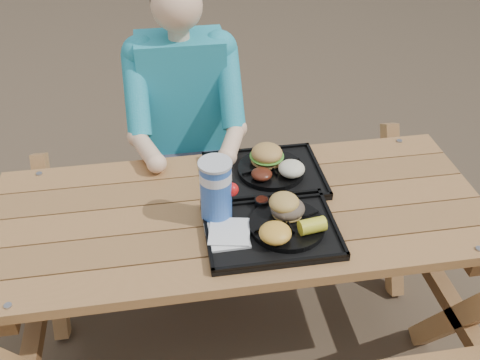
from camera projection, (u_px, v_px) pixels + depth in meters
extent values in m
plane|color=#999999|center=(240.00, 337.00, 2.39)|extent=(60.00, 60.00, 0.00)
cube|color=black|center=(271.00, 230.00, 1.83)|extent=(0.45, 0.35, 0.02)
cube|color=black|center=(264.00, 176.00, 2.08)|extent=(0.45, 0.35, 0.02)
cylinder|color=black|center=(287.00, 225.00, 1.82)|extent=(0.26, 0.26, 0.02)
cylinder|color=black|center=(271.00, 170.00, 2.08)|extent=(0.26, 0.26, 0.02)
cube|color=silver|center=(227.00, 235.00, 1.79)|extent=(0.14, 0.14, 0.02)
cylinder|color=#174AAE|center=(216.00, 191.00, 1.81)|extent=(0.11, 0.11, 0.22)
cylinder|color=black|center=(262.00, 203.00, 1.91)|extent=(0.05, 0.05, 0.03)
cylinder|color=gold|center=(282.00, 201.00, 1.92)|extent=(0.05, 0.05, 0.03)
ellipsoid|color=gold|center=(275.00, 233.00, 1.74)|extent=(0.11, 0.11, 0.05)
cube|color=black|center=(219.00, 176.00, 2.06)|extent=(0.05, 0.17, 0.01)
ellipsoid|color=#4D1B0F|center=(262.00, 174.00, 2.01)|extent=(0.08, 0.08, 0.04)
ellipsoid|color=beige|center=(291.00, 169.00, 2.02)|extent=(0.10, 0.10, 0.06)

